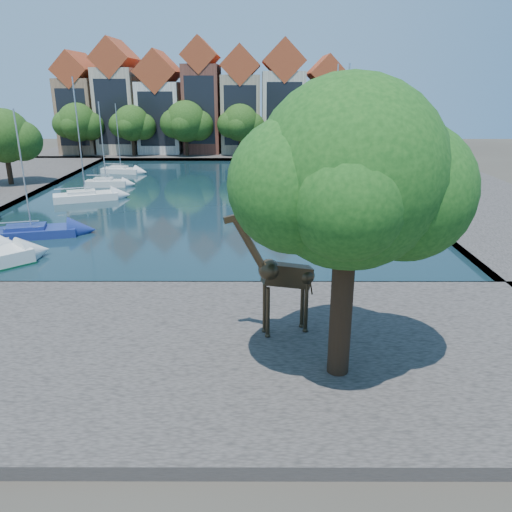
# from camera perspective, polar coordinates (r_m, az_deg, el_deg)

# --- Properties ---
(ground) EXTENTS (160.00, 160.00, 0.00)m
(ground) POSITION_cam_1_polar(r_m,az_deg,el_deg) (27.80, -9.19, -3.80)
(ground) COLOR #38332B
(ground) RESTS_ON ground
(water_basin) EXTENTS (38.00, 50.00, 0.08)m
(water_basin) POSITION_cam_1_polar(r_m,az_deg,el_deg) (50.61, -5.02, 6.84)
(water_basin) COLOR black
(water_basin) RESTS_ON ground
(near_quay) EXTENTS (50.00, 14.00, 0.50)m
(near_quay) POSITION_cam_1_polar(r_m,az_deg,el_deg) (21.51, -12.12, -10.42)
(near_quay) COLOR #514A46
(near_quay) RESTS_ON ground
(far_quay) EXTENTS (60.00, 16.00, 0.50)m
(far_quay) POSITION_cam_1_polar(r_m,az_deg,el_deg) (82.06, -3.10, 11.71)
(far_quay) COLOR #514A46
(far_quay) RESTS_ON ground
(right_quay) EXTENTS (14.00, 52.00, 0.50)m
(right_quay) POSITION_cam_1_polar(r_m,az_deg,el_deg) (54.39, 22.42, 6.56)
(right_quay) COLOR #514A46
(right_quay) RESTS_ON ground
(plane_tree) EXTENTS (8.32, 6.40, 10.62)m
(plane_tree) POSITION_cam_1_polar(r_m,az_deg,el_deg) (16.84, 10.98, 8.43)
(plane_tree) COLOR #332114
(plane_tree) RESTS_ON near_quay
(townhouse_west_end) EXTENTS (5.44, 9.18, 14.93)m
(townhouse_west_end) POSITION_cam_1_polar(r_m,az_deg,el_deg) (85.84, -19.33, 15.81)
(townhouse_west_end) COLOR #957051
(townhouse_west_end) RESTS_ON far_quay
(townhouse_west_mid) EXTENTS (5.94, 9.18, 16.79)m
(townhouse_west_mid) POSITION_cam_1_polar(r_m,az_deg,el_deg) (84.09, -15.37, 16.74)
(townhouse_west_mid) COLOR #BCAB90
(townhouse_west_mid) RESTS_ON far_quay
(townhouse_west_inner) EXTENTS (6.43, 9.18, 15.15)m
(townhouse_west_inner) POSITION_cam_1_polar(r_m,az_deg,el_deg) (82.70, -10.78, 16.42)
(townhouse_west_inner) COLOR silver
(townhouse_west_inner) RESTS_ON far_quay
(townhouse_center) EXTENTS (5.44, 9.18, 16.93)m
(townhouse_center) POSITION_cam_1_polar(r_m,az_deg,el_deg) (81.74, -6.14, 17.32)
(townhouse_center) COLOR brown
(townhouse_center) RESTS_ON far_quay
(townhouse_east_inner) EXTENTS (5.94, 9.18, 15.79)m
(townhouse_east_inner) POSITION_cam_1_polar(r_m,az_deg,el_deg) (81.35, -1.73, 16.96)
(townhouse_east_inner) COLOR tan
(townhouse_east_inner) RESTS_ON far_quay
(townhouse_east_mid) EXTENTS (6.43, 9.18, 16.65)m
(townhouse_east_mid) POSITION_cam_1_polar(r_m,az_deg,el_deg) (81.40, 3.06, 17.20)
(townhouse_east_mid) COLOR beige
(townhouse_east_mid) RESTS_ON far_quay
(townhouse_east_end) EXTENTS (5.44, 9.18, 14.43)m
(townhouse_east_end) POSITION_cam_1_polar(r_m,az_deg,el_deg) (82.02, 7.78, 16.38)
(townhouse_east_end) COLOR brown
(townhouse_east_end) RESTS_ON far_quay
(far_tree_far_west) EXTENTS (7.28, 5.60, 7.68)m
(far_tree_far_west) POSITION_cam_1_polar(r_m,az_deg,el_deg) (80.41, -19.66, 14.06)
(far_tree_far_west) COLOR #332114
(far_tree_far_west) RESTS_ON far_quay
(far_tree_west) EXTENTS (6.76, 5.20, 7.36)m
(far_tree_west) POSITION_cam_1_polar(r_m,az_deg,el_deg) (78.17, -13.95, 14.40)
(far_tree_west) COLOR #332114
(far_tree_west) RESTS_ON far_quay
(far_tree_mid_west) EXTENTS (7.80, 6.00, 8.00)m
(far_tree_mid_west) POSITION_cam_1_polar(r_m,az_deg,el_deg) (76.66, -7.94, 14.84)
(far_tree_mid_west) COLOR #332114
(far_tree_mid_west) RESTS_ON far_quay
(far_tree_mid_east) EXTENTS (7.02, 5.40, 7.52)m
(far_tree_mid_east) POSITION_cam_1_polar(r_m,az_deg,el_deg) (76.01, -1.76, 14.85)
(far_tree_mid_east) COLOR #332114
(far_tree_mid_east) RESTS_ON far_quay
(far_tree_east) EXTENTS (7.54, 5.80, 7.84)m
(far_tree_east) POSITION_cam_1_polar(r_m,az_deg,el_deg) (76.17, 4.48, 14.89)
(far_tree_east) COLOR #332114
(far_tree_east) RESTS_ON far_quay
(far_tree_far_east) EXTENTS (6.76, 5.20, 7.36)m
(far_tree_far_east) POSITION_cam_1_polar(r_m,az_deg,el_deg) (77.19, 10.60, 14.57)
(far_tree_far_east) COLOR #332114
(far_tree_far_east) RESTS_ON far_quay
(side_tree_left_far) EXTENTS (7.28, 5.60, 7.88)m
(side_tree_left_far) POSITION_cam_1_polar(r_m,az_deg,el_deg) (59.67, -26.76, 11.98)
(side_tree_left_far) COLOR #332114
(side_tree_left_far) RESTS_ON left_quay
(giraffe_statue) EXTENTS (3.73, 1.39, 5.40)m
(giraffe_statue) POSITION_cam_1_polar(r_m,az_deg,el_deg) (20.78, 2.82, -2.19)
(giraffe_statue) COLOR #332819
(giraffe_statue) RESTS_ON near_quay
(sailboat_left_b) EXTENTS (6.57, 3.68, 9.04)m
(sailboat_left_b) POSITION_cam_1_polar(r_m,az_deg,el_deg) (40.02, -24.24, 2.69)
(sailboat_left_b) COLOR navy
(sailboat_left_b) RESTS_ON water_basin
(sailboat_left_c) EXTENTS (6.20, 4.02, 11.24)m
(sailboat_left_c) POSITION_cam_1_polar(r_m,az_deg,el_deg) (50.95, -18.90, 6.64)
(sailboat_left_c) COLOR silver
(sailboat_left_c) RESTS_ON water_basin
(sailboat_left_d) EXTENTS (4.45, 1.73, 8.89)m
(sailboat_left_d) POSITION_cam_1_polar(r_m,az_deg,el_deg) (57.44, -16.75, 8.16)
(sailboat_left_d) COLOR silver
(sailboat_left_d) RESTS_ON water_basin
(sailboat_left_e) EXTENTS (5.01, 2.54, 8.39)m
(sailboat_left_e) POSITION_cam_1_polar(r_m,az_deg,el_deg) (65.82, -15.18, 9.55)
(sailboat_left_e) COLOR silver
(sailboat_left_e) RESTS_ON water_basin
(sailboat_right_a) EXTENTS (7.55, 2.82, 11.20)m
(sailboat_right_a) POSITION_cam_1_polar(r_m,az_deg,el_deg) (40.10, 10.94, 4.24)
(sailboat_right_a) COLOR white
(sailboat_right_a) RESTS_ON water_basin
(sailboat_right_b) EXTENTS (8.55, 4.36, 12.26)m
(sailboat_right_b) POSITION_cam_1_polar(r_m,az_deg,el_deg) (46.38, 9.79, 6.33)
(sailboat_right_b) COLOR navy
(sailboat_right_b) RESTS_ON water_basin
(sailboat_right_c) EXTENTS (7.11, 3.44, 12.38)m
(sailboat_right_c) POSITION_cam_1_polar(r_m,az_deg,el_deg) (50.84, 8.68, 7.51)
(sailboat_right_c) COLOR white
(sailboat_right_c) RESTS_ON water_basin
(sailboat_right_d) EXTENTS (4.68, 2.97, 8.72)m
(sailboat_right_d) POSITION_cam_1_polar(r_m,az_deg,el_deg) (67.86, 6.57, 10.38)
(sailboat_right_d) COLOR white
(sailboat_right_d) RESTS_ON water_basin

